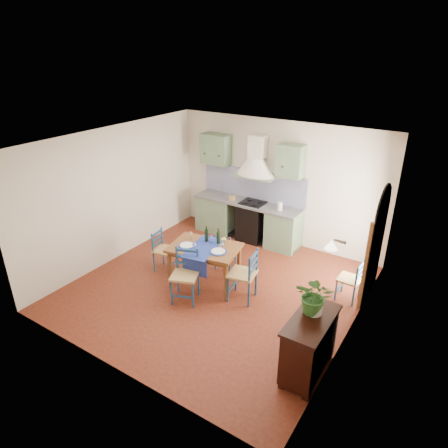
% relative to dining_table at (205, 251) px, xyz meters
% --- Properties ---
extents(floor, '(5.00, 5.00, 0.00)m').
position_rel_dining_table_xyz_m(floor, '(0.26, -0.00, -0.72)').
color(floor, '#4B1810').
rests_on(floor, ground).
extents(back_wall, '(5.00, 0.96, 2.80)m').
position_rel_dining_table_xyz_m(back_wall, '(-0.21, 2.29, 0.33)').
color(back_wall, beige).
rests_on(back_wall, ground).
extents(right_wall, '(0.26, 5.00, 2.80)m').
position_rel_dining_table_xyz_m(right_wall, '(2.75, 0.28, 0.62)').
color(right_wall, beige).
rests_on(right_wall, ground).
extents(left_wall, '(0.04, 5.00, 2.80)m').
position_rel_dining_table_xyz_m(left_wall, '(-2.24, -0.00, 0.68)').
color(left_wall, beige).
rests_on(left_wall, ground).
extents(ceiling, '(5.00, 5.00, 0.01)m').
position_rel_dining_table_xyz_m(ceiling, '(0.26, -0.00, 2.09)').
color(ceiling, silver).
rests_on(ceiling, back_wall).
extents(dining_table, '(1.41, 1.10, 1.13)m').
position_rel_dining_table_xyz_m(dining_table, '(0.00, 0.00, 0.00)').
color(dining_table, brown).
rests_on(dining_table, ground).
extents(chair_near, '(0.59, 0.59, 0.98)m').
position_rel_dining_table_xyz_m(chair_near, '(-0.01, -0.59, -0.21)').
color(chair_near, navy).
rests_on(chair_near, ground).
extents(chair_far, '(0.43, 0.43, 0.79)m').
position_rel_dining_table_xyz_m(chair_far, '(-0.00, 0.71, -0.31)').
color(chair_far, navy).
rests_on(chair_far, ground).
extents(chair_left, '(0.45, 0.45, 0.85)m').
position_rel_dining_table_xyz_m(chair_left, '(-1.02, -0.00, -0.28)').
color(chair_left, navy).
rests_on(chair_left, ground).
extents(chair_right, '(0.53, 0.53, 0.99)m').
position_rel_dining_table_xyz_m(chair_right, '(0.87, -0.02, -0.21)').
color(chair_right, navy).
rests_on(chair_right, ground).
extents(chair_spare, '(0.40, 0.40, 0.80)m').
position_rel_dining_table_xyz_m(chair_spare, '(2.49, 1.00, -0.30)').
color(chair_spare, navy).
rests_on(chair_spare, ground).
extents(sideboard, '(0.50, 1.05, 0.94)m').
position_rel_dining_table_xyz_m(sideboard, '(2.52, -1.08, -0.21)').
color(sideboard, black).
rests_on(sideboard, ground).
extents(potted_plant, '(0.55, 0.50, 0.55)m').
position_rel_dining_table_xyz_m(potted_plant, '(2.49, -0.95, 0.49)').
color(potted_plant, '#306628').
rests_on(potted_plant, sideboard).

